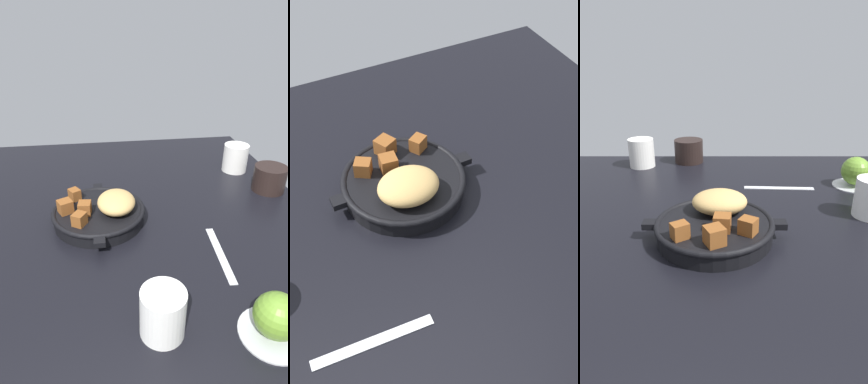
% 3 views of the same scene
% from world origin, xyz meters
% --- Properties ---
extents(ground_plane, '(1.18, 0.95, 0.02)m').
position_xyz_m(ground_plane, '(0.00, 0.00, -0.01)').
color(ground_plane, black).
extents(cast_iron_skillet, '(0.26, 0.22, 0.08)m').
position_xyz_m(cast_iron_skillet, '(-0.04, -0.06, 0.03)').
color(cast_iron_skillet, black).
rests_on(cast_iron_skillet, ground_plane).
extents(saucer_plate, '(0.11, 0.11, 0.01)m').
position_xyz_m(saucer_plate, '(0.31, 0.20, 0.00)').
color(saucer_plate, '#B7BABF').
rests_on(saucer_plate, ground_plane).
extents(red_apple, '(0.07, 0.07, 0.07)m').
position_xyz_m(red_apple, '(0.31, 0.20, 0.04)').
color(red_apple, olive).
rests_on(red_apple, saucer_plate).
extents(butter_knife, '(0.18, 0.03, 0.00)m').
position_xyz_m(butter_knife, '(0.11, 0.18, 0.00)').
color(butter_knife, silver).
rests_on(butter_knife, ground_plane).
extents(coffee_mug_dark, '(0.09, 0.09, 0.07)m').
position_xyz_m(coffee_mug_dark, '(-0.14, 0.41, 0.04)').
color(coffee_mug_dark, black).
rests_on(coffee_mug_dark, ground_plane).
extents(white_creamer_pitcher, '(0.07, 0.07, 0.08)m').
position_xyz_m(white_creamer_pitcher, '(0.28, 0.03, 0.04)').
color(white_creamer_pitcher, white).
rests_on(white_creamer_pitcher, ground_plane).
extents(ceramic_mug_white, '(0.08, 0.08, 0.09)m').
position_xyz_m(ceramic_mug_white, '(-0.28, 0.37, 0.04)').
color(ceramic_mug_white, silver).
rests_on(ceramic_mug_white, ground_plane).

